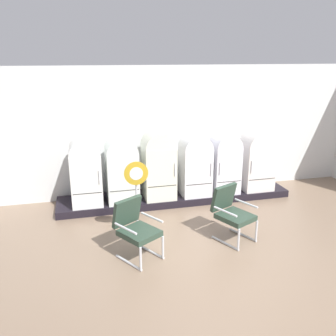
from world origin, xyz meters
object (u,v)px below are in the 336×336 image
Objects in this scene: refrigerator_2 at (159,163)px; armchair_left at (135,226)px; refrigerator_3 at (195,163)px; refrigerator_5 at (257,159)px; armchair_right at (231,211)px; refrigerator_1 at (122,168)px; refrigerator_4 at (225,161)px; sign_stand at (137,204)px; refrigerator_0 at (85,170)px.

refrigerator_2 is 2.29m from armchair_left.
refrigerator_3 is 1.00× the size of refrigerator_5.
refrigerator_1 is at bearing 132.18° from armchair_right.
refrigerator_3 reaches higher than armchair_left.
armchair_right is at bearing -47.82° from refrigerator_1.
refrigerator_4 is 0.94× the size of sign_stand.
refrigerator_0 is 2.39m from refrigerator_3.
refrigerator_1 is at bearing 92.89° from sign_stand.
refrigerator_0 is at bearing 179.35° from refrigerator_5.
sign_stand is at bearing -136.76° from refrigerator_3.
refrigerator_0 is 1.02× the size of refrigerator_5.
refrigerator_2 is 1.54m from refrigerator_4.
refrigerator_4 is (1.54, -0.03, -0.06)m from refrigerator_2.
refrigerator_2 is 1.69m from sign_stand.
refrigerator_4 reaches higher than armchair_left.
refrigerator_0 is 1.03× the size of refrigerator_4.
refrigerator_5 is at bearing 25.54° from sign_stand.
sign_stand is (0.08, -1.50, -0.22)m from refrigerator_1.
armchair_right is at bearing -108.63° from refrigerator_4.
sign_stand reaches higher than armchair_left.
armchair_right is (0.91, -1.89, -0.41)m from refrigerator_2.
armchair_right is (2.47, -1.90, -0.37)m from refrigerator_0.
refrigerator_2 is 1.53× the size of armchair_right.
refrigerator_1 is at bearing -0.67° from refrigerator_0.
refrigerator_0 is at bearing 179.25° from refrigerator_4.
refrigerator_0 reaches higher than armchair_right.
refrigerator_0 reaches higher than sign_stand.
refrigerator_2 is at bearing 64.01° from sign_stand.
refrigerator_0 is 1.02× the size of refrigerator_3.
refrigerator_0 is 1.45× the size of armchair_right.
armchair_left is at bearing -112.35° from refrigerator_2.
refrigerator_3 is at bearing -179.95° from refrigerator_5.
armchair_left is (-0.05, -2.09, -0.36)m from refrigerator_1.
refrigerator_1 is at bearing 178.71° from refrigerator_3.
refrigerator_4 is at bearing 179.74° from refrigerator_5.
armchair_left is at bearing -71.40° from refrigerator_0.
sign_stand is (-1.64, 0.39, 0.15)m from armchair_right.
refrigerator_1 reaches higher than refrigerator_3.
armchair_left is (-1.69, -2.05, -0.35)m from refrigerator_3.
refrigerator_1 is 1.02× the size of refrigerator_5.
refrigerator_4 is (3.10, -0.04, -0.02)m from refrigerator_0.
armchair_right is 0.67× the size of sign_stand.
refrigerator_3 is (1.64, -0.04, -0.01)m from refrigerator_1.
refrigerator_2 is 0.83m from refrigerator_3.
refrigerator_5 reaches higher than armchair_left.
refrigerator_2 is 1.08× the size of refrigerator_3.
refrigerator_3 is at bearing -1.09° from refrigerator_0.
sign_stand is (-0.73, -1.50, -0.26)m from refrigerator_2.
refrigerator_0 is 3.10m from refrigerator_4.
refrigerator_0 is 2.24m from armchair_left.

